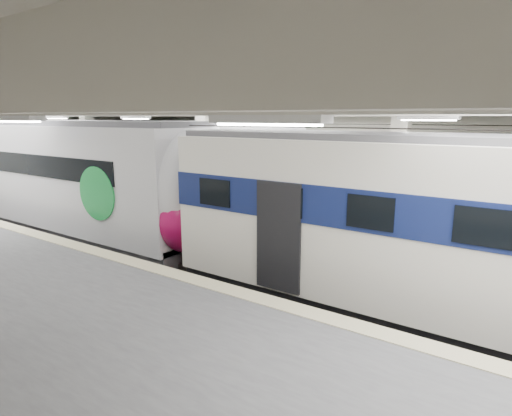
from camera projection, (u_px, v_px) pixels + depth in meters
The scene contains 4 objects.
station_hall at pixel (174, 178), 12.31m from camera, with size 36.00×24.00×5.75m.
modern_emu at pixel (93, 182), 17.51m from camera, with size 15.17×3.13×4.83m.
older_rer at pixel (437, 228), 10.07m from camera, with size 13.97×3.08×4.59m.
far_train at pixel (166, 165), 22.76m from camera, with size 15.13×3.61×4.75m.
Camera 1 is at (8.91, -10.44, 4.98)m, focal length 30.00 mm.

